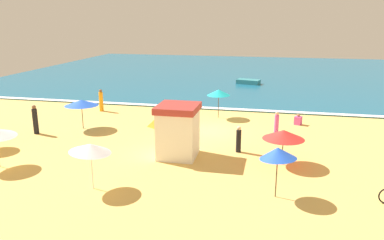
% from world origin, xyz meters
% --- Properties ---
extents(ground_plane, '(60.00, 60.00, 0.00)m').
position_xyz_m(ground_plane, '(0.00, 0.00, 0.00)').
color(ground_plane, '#EDBC60').
extents(ocean_water, '(60.00, 44.00, 0.10)m').
position_xyz_m(ocean_water, '(0.00, 28.00, 0.05)').
color(ocean_water, '#196084').
rests_on(ocean_water, ground_plane).
extents(wave_breaker_foam, '(57.00, 0.70, 0.01)m').
position_xyz_m(wave_breaker_foam, '(0.00, 6.30, 0.10)').
color(wave_breaker_foam, white).
rests_on(wave_breaker_foam, ocean_water).
extents(lifeguard_cabana, '(2.20, 2.35, 2.93)m').
position_xyz_m(lifeguard_cabana, '(-0.82, -5.14, 1.49)').
color(lifeguard_cabana, white).
rests_on(lifeguard_cabana, ground_plane).
extents(beach_umbrella_0, '(3.00, 3.00, 1.90)m').
position_xyz_m(beach_umbrella_0, '(4.81, -5.17, 1.65)').
color(beach_umbrella_0, '#4C3823').
rests_on(beach_umbrella_0, ground_plane).
extents(beach_umbrella_2, '(2.18, 2.17, 2.32)m').
position_xyz_m(beach_umbrella_2, '(4.51, -9.07, 2.00)').
color(beach_umbrella_2, '#4C3823').
rests_on(beach_umbrella_2, ground_plane).
extents(beach_umbrella_3, '(2.45, 2.46, 2.06)m').
position_xyz_m(beach_umbrella_3, '(-8.65, -1.30, 1.84)').
color(beach_umbrella_3, '#4C3823').
rests_on(beach_umbrella_3, ground_plane).
extents(beach_umbrella_6, '(2.38, 2.37, 2.22)m').
position_xyz_m(beach_umbrella_6, '(-3.56, -10.00, 1.93)').
color(beach_umbrella_6, silver).
rests_on(beach_umbrella_6, ground_plane).
extents(beach_umbrella_7, '(2.30, 2.29, 2.21)m').
position_xyz_m(beach_umbrella_7, '(0.09, 3.68, 1.97)').
color(beach_umbrella_7, '#4C3823').
rests_on(beach_umbrella_7, ground_plane).
extents(beach_tent, '(1.99, 2.08, 1.01)m').
position_xyz_m(beach_tent, '(-3.42, 0.36, 0.50)').
color(beach_tent, orange).
rests_on(beach_tent, ground_plane).
extents(beachgoer_0, '(0.46, 0.46, 1.95)m').
position_xyz_m(beachgoer_0, '(-11.10, -3.07, 0.94)').
color(beachgoer_0, black).
rests_on(beachgoer_0, ground_plane).
extents(beachgoer_1, '(0.34, 0.34, 1.82)m').
position_xyz_m(beachgoer_1, '(-9.63, 3.71, 0.87)').
color(beachgoer_1, orange).
rests_on(beachgoer_1, ground_plane).
extents(beachgoer_2, '(0.41, 0.41, 1.54)m').
position_xyz_m(beachgoer_2, '(2.38, -3.75, 0.74)').
color(beachgoer_2, black).
rests_on(beachgoer_2, ground_plane).
extents(beachgoer_3, '(0.60, 0.60, 0.95)m').
position_xyz_m(beachgoer_3, '(-3.54, 4.66, 0.40)').
color(beachgoer_3, '#D84CA5').
rests_on(beachgoer_3, ground_plane).
extents(beachgoer_4, '(0.60, 0.60, 0.81)m').
position_xyz_m(beachgoer_4, '(6.01, 2.94, 0.33)').
color(beachgoer_4, '#D84CA5').
rests_on(beachgoer_4, ground_plane).
extents(beachgoer_6, '(0.41, 0.41, 1.52)m').
position_xyz_m(beachgoer_6, '(4.48, 0.28, 0.72)').
color(beachgoer_6, '#D84CA5').
rests_on(beachgoer_6, ground_plane).
extents(beach_towel_2, '(1.90, 1.77, 0.01)m').
position_xyz_m(beach_towel_2, '(-2.36, 3.40, 0.01)').
color(beach_towel_2, black).
rests_on(beach_towel_2, ground_plane).
extents(small_boat_0, '(2.79, 1.88, 0.49)m').
position_xyz_m(small_boat_0, '(1.24, 19.06, 0.34)').
color(small_boat_0, teal).
rests_on(small_boat_0, ocean_water).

